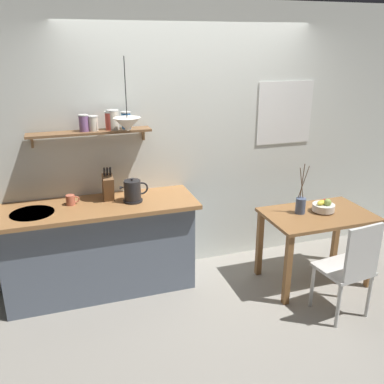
{
  "coord_description": "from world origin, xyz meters",
  "views": [
    {
      "loc": [
        -1.28,
        -3.36,
        2.32
      ],
      "look_at": [
        -0.1,
        0.25,
        0.95
      ],
      "focal_mm": 39.09,
      "sensor_mm": 36.0,
      "label": 1
    }
  ],
  "objects_px": {
    "electric_kettle": "(133,191)",
    "pendant_lamp": "(127,124)",
    "knife_block": "(108,187)",
    "twig_vase": "(301,205)",
    "dining_table": "(317,225)",
    "dining_chair_near": "(351,266)",
    "fruit_bowl": "(324,206)",
    "coffee_mug_by_sink": "(71,200)"
  },
  "relations": [
    {
      "from": "electric_kettle",
      "to": "pendant_lamp",
      "type": "bearing_deg",
      "value": 129.79
    },
    {
      "from": "knife_block",
      "to": "twig_vase",
      "type": "bearing_deg",
      "value": -15.45
    },
    {
      "from": "dining_table",
      "to": "dining_chair_near",
      "type": "xyz_separation_m",
      "value": [
        -0.06,
        -0.62,
        -0.11
      ]
    },
    {
      "from": "dining_chair_near",
      "to": "dining_table",
      "type": "bearing_deg",
      "value": 84.03
    },
    {
      "from": "fruit_bowl",
      "to": "electric_kettle",
      "type": "height_order",
      "value": "electric_kettle"
    },
    {
      "from": "electric_kettle",
      "to": "pendant_lamp",
      "type": "distance_m",
      "value": 0.62
    },
    {
      "from": "electric_kettle",
      "to": "dining_table",
      "type": "bearing_deg",
      "value": -14.66
    },
    {
      "from": "twig_vase",
      "to": "coffee_mug_by_sink",
      "type": "distance_m",
      "value": 2.18
    },
    {
      "from": "electric_kettle",
      "to": "coffee_mug_by_sink",
      "type": "bearing_deg",
      "value": 170.34
    },
    {
      "from": "dining_chair_near",
      "to": "coffee_mug_by_sink",
      "type": "relative_size",
      "value": 7.63
    },
    {
      "from": "coffee_mug_by_sink",
      "to": "twig_vase",
      "type": "bearing_deg",
      "value": -12.78
    },
    {
      "from": "dining_table",
      "to": "twig_vase",
      "type": "bearing_deg",
      "value": 158.2
    },
    {
      "from": "electric_kettle",
      "to": "coffee_mug_by_sink",
      "type": "xyz_separation_m",
      "value": [
        -0.56,
        0.09,
        -0.06
      ]
    },
    {
      "from": "dining_chair_near",
      "to": "fruit_bowl",
      "type": "distance_m",
      "value": 0.71
    },
    {
      "from": "fruit_bowl",
      "to": "knife_block",
      "type": "bearing_deg",
      "value": 165.11
    },
    {
      "from": "dining_chair_near",
      "to": "knife_block",
      "type": "distance_m",
      "value": 2.28
    },
    {
      "from": "twig_vase",
      "to": "pendant_lamp",
      "type": "relative_size",
      "value": 0.79
    },
    {
      "from": "dining_table",
      "to": "knife_block",
      "type": "xyz_separation_m",
      "value": [
        -1.94,
        0.56,
        0.42
      ]
    },
    {
      "from": "coffee_mug_by_sink",
      "to": "pendant_lamp",
      "type": "relative_size",
      "value": 0.19
    },
    {
      "from": "coffee_mug_by_sink",
      "to": "pendant_lamp",
      "type": "xyz_separation_m",
      "value": [
        0.54,
        -0.08,
        0.68
      ]
    },
    {
      "from": "knife_block",
      "to": "pendant_lamp",
      "type": "relative_size",
      "value": 0.52
    },
    {
      "from": "pendant_lamp",
      "to": "electric_kettle",
      "type": "bearing_deg",
      "value": -50.21
    },
    {
      "from": "fruit_bowl",
      "to": "electric_kettle",
      "type": "distance_m",
      "value": 1.86
    },
    {
      "from": "dining_table",
      "to": "electric_kettle",
      "type": "relative_size",
      "value": 3.91
    },
    {
      "from": "twig_vase",
      "to": "knife_block",
      "type": "height_order",
      "value": "same"
    },
    {
      "from": "knife_block",
      "to": "pendant_lamp",
      "type": "height_order",
      "value": "pendant_lamp"
    },
    {
      "from": "dining_table",
      "to": "dining_chair_near",
      "type": "bearing_deg",
      "value": -95.97
    },
    {
      "from": "dining_chair_near",
      "to": "coffee_mug_by_sink",
      "type": "height_order",
      "value": "coffee_mug_by_sink"
    },
    {
      "from": "fruit_bowl",
      "to": "coffee_mug_by_sink",
      "type": "xyz_separation_m",
      "value": [
        -2.36,
        0.52,
        0.16
      ]
    },
    {
      "from": "dining_table",
      "to": "electric_kettle",
      "type": "height_order",
      "value": "electric_kettle"
    },
    {
      "from": "twig_vase",
      "to": "dining_chair_near",
      "type": "bearing_deg",
      "value": -81.65
    },
    {
      "from": "fruit_bowl",
      "to": "twig_vase",
      "type": "relative_size",
      "value": 0.43
    },
    {
      "from": "fruit_bowl",
      "to": "coffee_mug_by_sink",
      "type": "relative_size",
      "value": 1.78
    },
    {
      "from": "twig_vase",
      "to": "knife_block",
      "type": "distance_m",
      "value": 1.85
    },
    {
      "from": "dining_table",
      "to": "fruit_bowl",
      "type": "relative_size",
      "value": 4.81
    },
    {
      "from": "fruit_bowl",
      "to": "knife_block",
      "type": "relative_size",
      "value": 0.65
    },
    {
      "from": "knife_block",
      "to": "fruit_bowl",
      "type": "bearing_deg",
      "value": -14.89
    },
    {
      "from": "dining_chair_near",
      "to": "electric_kettle",
      "type": "xyz_separation_m",
      "value": [
        -1.66,
        1.07,
        0.5
      ]
    },
    {
      "from": "dining_chair_near",
      "to": "electric_kettle",
      "type": "height_order",
      "value": "electric_kettle"
    },
    {
      "from": "fruit_bowl",
      "to": "coffee_mug_by_sink",
      "type": "distance_m",
      "value": 2.42
    },
    {
      "from": "electric_kettle",
      "to": "knife_block",
      "type": "distance_m",
      "value": 0.24
    },
    {
      "from": "electric_kettle",
      "to": "fruit_bowl",
      "type": "bearing_deg",
      "value": -13.44
    }
  ]
}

